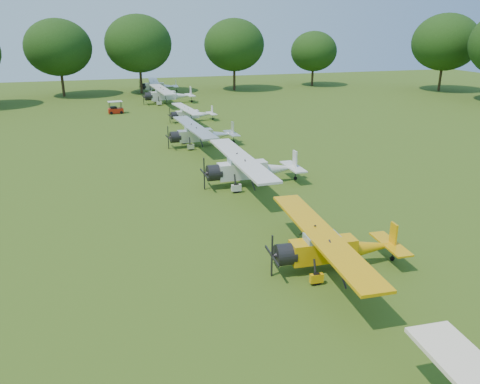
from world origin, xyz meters
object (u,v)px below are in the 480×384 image
object	(u,v)px
aircraft_2	(333,246)
golf_cart	(115,109)
aircraft_3	(250,167)
aircraft_6	(167,94)
aircraft_7	(157,85)
aircraft_5	(191,113)
aircraft_4	(200,133)

from	to	relation	value
aircraft_2	golf_cart	xyz separation A→B (m)	(-8.70, 46.06, -0.70)
aircraft_2	aircraft_3	xyz separation A→B (m)	(-0.13, 13.23, 0.15)
aircraft_2	aircraft_6	bearing A→B (deg)	93.43
aircraft_3	aircraft_7	distance (m)	51.94
aircraft_3	golf_cart	distance (m)	33.94
aircraft_2	aircraft_5	xyz separation A→B (m)	(0.00, 37.94, -0.18)
aircraft_4	aircraft_5	size ratio (longest dim) A/B	1.21
aircraft_2	aircraft_5	distance (m)	37.94
aircraft_3	aircraft_5	distance (m)	24.71
aircraft_2	golf_cart	size ratio (longest dim) A/B	5.33
aircraft_4	aircraft_6	distance (m)	26.65
aircraft_5	aircraft_6	xyz separation A→B (m)	(-0.94, 14.49, 0.34)
aircraft_6	golf_cart	size ratio (longest dim) A/B	6.04
aircraft_3	aircraft_4	bearing A→B (deg)	93.78
aircraft_2	aircraft_7	distance (m)	65.18
aircraft_5	aircraft_6	world-z (taller)	aircraft_6
aircraft_5	aircraft_6	distance (m)	14.52
aircraft_4	aircraft_3	bearing A→B (deg)	-89.64
aircraft_3	aircraft_4	distance (m)	12.59
aircraft_3	aircraft_6	distance (m)	39.20
aircraft_2	golf_cart	distance (m)	46.88
aircraft_3	aircraft_4	size ratio (longest dim) A/B	1.08
aircraft_2	aircraft_6	distance (m)	52.43
aircraft_7	golf_cart	bearing A→B (deg)	-108.61
aircraft_2	aircraft_3	size ratio (longest dim) A/B	0.90
aircraft_5	aircraft_7	size ratio (longest dim) A/B	0.86
golf_cart	aircraft_7	bearing A→B (deg)	61.72
aircraft_4	aircraft_2	bearing A→B (deg)	-92.06
aircraft_6	golf_cart	distance (m)	10.07
aircraft_4	aircraft_6	size ratio (longest dim) A/B	0.92
aircraft_7	aircraft_4	bearing A→B (deg)	-86.91
aircraft_3	aircraft_6	bearing A→B (deg)	89.69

